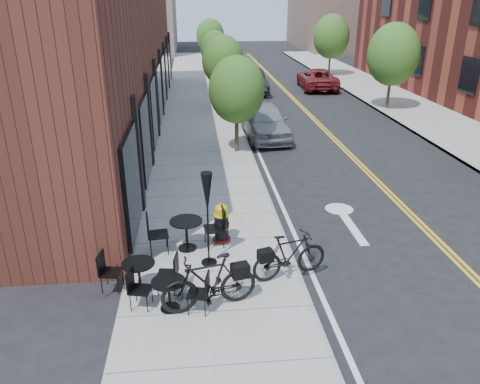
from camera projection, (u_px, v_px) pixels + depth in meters
name	position (u px, v px, depth m)	size (l,w,h in m)	color
ground	(298.00, 271.00, 11.05)	(120.00, 120.00, 0.00)	black
sidewalk_near	(202.00, 146.00, 20.01)	(4.00, 70.00, 0.12)	#9E9B93
sidewalk_far	(468.00, 138.00, 21.12)	(4.00, 70.00, 0.12)	#9E9B93
building_near	(102.00, 53.00, 21.92)	(5.00, 28.00, 7.00)	#492117
bg_building_left	(138.00, 5.00, 52.37)	(8.00, 14.00, 10.00)	#726656
tree_near_a	(237.00, 90.00, 18.23)	(2.20, 2.20, 3.81)	#382B1E
tree_near_b	(223.00, 61.00, 25.52)	(2.30, 2.30, 3.98)	#382B1E
tree_near_c	(215.00, 49.00, 32.93)	(2.10, 2.10, 3.67)	#382B1E
tree_near_d	(210.00, 36.00, 40.16)	(2.40, 2.40, 4.11)	#382B1E
tree_far_b	(393.00, 54.00, 25.33)	(2.80, 2.80, 4.62)	#382B1E
tree_far_c	(331.00, 37.00, 36.33)	(2.80, 2.80, 4.62)	#382B1E
fire_hydrant	(222.00, 223.00, 12.00)	(0.52, 0.52, 1.05)	maroon
bicycle_left	(209.00, 282.00, 9.34)	(0.56, 1.98, 1.19)	black
bicycle_right	(290.00, 255.00, 10.41)	(0.51, 1.81, 1.09)	black
bistro_set_a	(139.00, 272.00, 9.95)	(1.67, 0.81, 0.88)	black
bistro_set_b	(169.00, 291.00, 9.36)	(1.63, 0.82, 0.86)	black
bistro_set_c	(186.00, 230.00, 11.59)	(1.92, 0.91, 1.02)	black
patio_umbrella	(207.00, 200.00, 10.51)	(0.37, 0.37, 2.30)	black
parked_car_a	(265.00, 121.00, 21.13)	(1.81, 4.51, 1.54)	gray
parked_car_b	(251.00, 81.00, 31.00)	(1.61, 4.63, 1.52)	black
parked_car_c	(238.00, 66.00, 38.06)	(1.96, 4.82, 1.40)	#9E9EA2
parked_car_far	(317.00, 79.00, 32.31)	(2.31, 5.02, 1.39)	maroon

